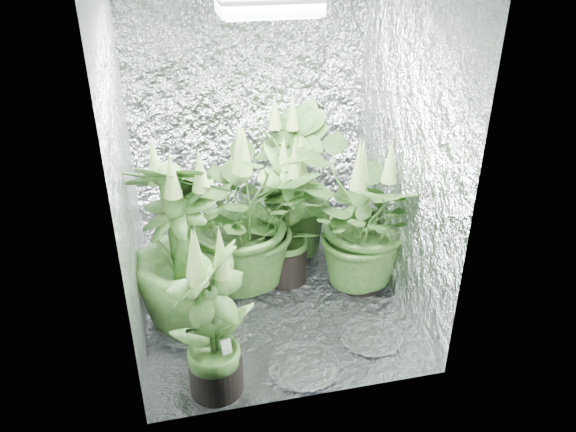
{
  "coord_description": "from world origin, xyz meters",
  "views": [
    {
      "loc": [
        -0.55,
        -2.86,
        2.23
      ],
      "look_at": [
        0.1,
        0.0,
        0.64
      ],
      "focal_mm": 35.0,
      "sensor_mm": 36.0,
      "label": 1
    }
  ],
  "objects_px": {
    "plant_a": "(245,214)",
    "plant_b": "(286,220)",
    "plant_c": "(292,183)",
    "plant_d": "(182,246)",
    "plant_e": "(364,221)",
    "grow_lamp": "(269,6)",
    "plant_f": "(212,322)",
    "circulation_fan": "(335,229)"
  },
  "relations": [
    {
      "from": "plant_c",
      "to": "plant_d",
      "type": "distance_m",
      "value": 1.05
    },
    {
      "from": "grow_lamp",
      "to": "plant_b",
      "type": "xyz_separation_m",
      "value": [
        0.14,
        0.27,
        -1.36
      ]
    },
    {
      "from": "plant_a",
      "to": "plant_f",
      "type": "relative_size",
      "value": 1.15
    },
    {
      "from": "plant_f",
      "to": "plant_c",
      "type": "bearing_deg",
      "value": 60.88
    },
    {
      "from": "plant_f",
      "to": "circulation_fan",
      "type": "relative_size",
      "value": 2.65
    },
    {
      "from": "plant_f",
      "to": "circulation_fan",
      "type": "distance_m",
      "value": 1.63
    },
    {
      "from": "plant_e",
      "to": "grow_lamp",
      "type": "bearing_deg",
      "value": -171.18
    },
    {
      "from": "plant_d",
      "to": "plant_e",
      "type": "xyz_separation_m",
      "value": [
        1.15,
        0.15,
        -0.06
      ]
    },
    {
      "from": "plant_b",
      "to": "plant_d",
      "type": "xyz_separation_m",
      "value": [
        -0.68,
        -0.32,
        0.09
      ]
    },
    {
      "from": "plant_d",
      "to": "plant_e",
      "type": "bearing_deg",
      "value": 7.36
    },
    {
      "from": "plant_d",
      "to": "circulation_fan",
      "type": "height_order",
      "value": "plant_d"
    },
    {
      "from": "plant_b",
      "to": "plant_e",
      "type": "xyz_separation_m",
      "value": [
        0.47,
        -0.17,
        0.03
      ]
    },
    {
      "from": "grow_lamp",
      "to": "plant_e",
      "type": "xyz_separation_m",
      "value": [
        0.62,
        0.1,
        -1.33
      ]
    },
    {
      "from": "plant_b",
      "to": "circulation_fan",
      "type": "xyz_separation_m",
      "value": [
        0.45,
        0.32,
        -0.31
      ]
    },
    {
      "from": "grow_lamp",
      "to": "plant_b",
      "type": "height_order",
      "value": "grow_lamp"
    },
    {
      "from": "plant_b",
      "to": "plant_d",
      "type": "distance_m",
      "value": 0.76
    },
    {
      "from": "grow_lamp",
      "to": "plant_b",
      "type": "bearing_deg",
      "value": 61.98
    },
    {
      "from": "plant_c",
      "to": "circulation_fan",
      "type": "relative_size",
      "value": 3.19
    },
    {
      "from": "plant_a",
      "to": "plant_c",
      "type": "height_order",
      "value": "plant_c"
    },
    {
      "from": "plant_f",
      "to": "plant_e",
      "type": "bearing_deg",
      "value": 34.98
    },
    {
      "from": "plant_c",
      "to": "plant_e",
      "type": "distance_m",
      "value": 0.64
    },
    {
      "from": "plant_a",
      "to": "plant_e",
      "type": "bearing_deg",
      "value": -13.4
    },
    {
      "from": "plant_b",
      "to": "circulation_fan",
      "type": "relative_size",
      "value": 2.75
    },
    {
      "from": "plant_d",
      "to": "plant_e",
      "type": "height_order",
      "value": "plant_d"
    },
    {
      "from": "plant_f",
      "to": "plant_b",
      "type": "bearing_deg",
      "value": 57.56
    },
    {
      "from": "plant_e",
      "to": "circulation_fan",
      "type": "bearing_deg",
      "value": 92.86
    },
    {
      "from": "grow_lamp",
      "to": "plant_c",
      "type": "relative_size",
      "value": 0.42
    },
    {
      "from": "plant_c",
      "to": "circulation_fan",
      "type": "xyz_separation_m",
      "value": [
        0.32,
        -0.03,
        -0.39
      ]
    },
    {
      "from": "grow_lamp",
      "to": "plant_f",
      "type": "distance_m",
      "value": 1.58
    },
    {
      "from": "plant_f",
      "to": "circulation_fan",
      "type": "bearing_deg",
      "value": 50.2
    },
    {
      "from": "plant_d",
      "to": "plant_e",
      "type": "distance_m",
      "value": 1.16
    },
    {
      "from": "plant_b",
      "to": "plant_c",
      "type": "bearing_deg",
      "value": 70.37
    },
    {
      "from": "plant_a",
      "to": "circulation_fan",
      "type": "relative_size",
      "value": 3.04
    },
    {
      "from": "plant_c",
      "to": "plant_e",
      "type": "bearing_deg",
      "value": -56.89
    },
    {
      "from": "plant_b",
      "to": "plant_c",
      "type": "xyz_separation_m",
      "value": [
        0.13,
        0.36,
        0.09
      ]
    },
    {
      "from": "grow_lamp",
      "to": "plant_b",
      "type": "relative_size",
      "value": 0.49
    },
    {
      "from": "plant_a",
      "to": "grow_lamp",
      "type": "bearing_deg",
      "value": -66.08
    },
    {
      "from": "plant_c",
      "to": "plant_d",
      "type": "bearing_deg",
      "value": -139.89
    },
    {
      "from": "plant_a",
      "to": "plant_b",
      "type": "relative_size",
      "value": 1.1
    },
    {
      "from": "circulation_fan",
      "to": "plant_f",
      "type": "bearing_deg",
      "value": -126.3
    },
    {
      "from": "plant_b",
      "to": "plant_f",
      "type": "xyz_separation_m",
      "value": [
        -0.58,
        -0.91,
        -0.02
      ]
    },
    {
      "from": "plant_b",
      "to": "plant_c",
      "type": "relative_size",
      "value": 0.86
    }
  ]
}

